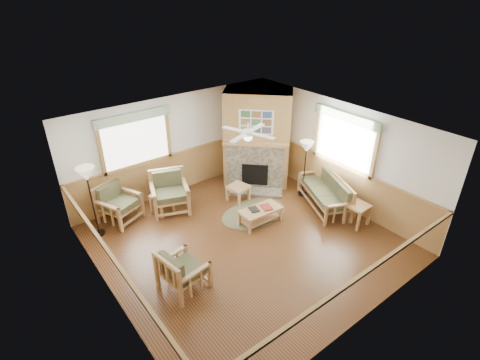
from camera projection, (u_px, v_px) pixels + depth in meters
floor at (245, 241)px, 8.57m from camera, size 6.00×6.00×0.01m
ceiling at (246, 130)px, 7.27m from camera, size 6.00×6.00×0.01m
wall_back at (176, 145)px, 10.00m from camera, size 6.00×0.02×2.70m
wall_front at (364, 267)px, 5.83m from camera, size 6.00×0.02×2.70m
wall_left at (106, 245)px, 6.31m from camera, size 0.02×6.00×2.70m
wall_right at (337, 154)px, 9.52m from camera, size 0.02×6.00×2.70m
wainscot at (245, 221)px, 8.30m from camera, size 6.00×6.00×1.10m
fireplace at (257, 138)px, 10.44m from camera, size 3.11×3.11×2.70m
window_back at (131, 111)px, 8.81m from camera, size 1.90×0.16×1.50m
window_right at (349, 111)px, 8.79m from camera, size 0.16×1.90×1.50m
ceiling_fan at (248, 124)px, 7.65m from camera, size 1.59×1.59×0.36m
sofa at (324, 192)px, 9.67m from camera, size 1.97×1.43×0.84m
armchair_back_left at (119, 203)px, 9.09m from camera, size 1.10×1.10×0.94m
armchair_back_right at (170, 193)px, 9.47m from camera, size 1.14×1.14×1.00m
armchair_left at (183, 270)px, 7.09m from camera, size 0.89×0.89×0.88m
coffee_table at (260, 216)px, 9.09m from camera, size 1.04×0.55×0.41m
end_table_chairs at (162, 204)px, 9.47m from camera, size 0.56×0.55×0.52m
end_table_sofa at (357, 215)px, 9.01m from camera, size 0.50×0.48×0.55m
footstool at (238, 193)px, 10.01m from camera, size 0.59×0.59×0.43m
braided_rug at (254, 213)px, 9.55m from camera, size 2.35×2.35×0.01m
floor_lamp_left at (92, 202)px, 8.38m from camera, size 0.46×0.46×1.75m
floor_lamp_right at (305, 169)px, 10.00m from camera, size 0.42×0.42×1.59m
book_red at (267, 207)px, 9.02m from camera, size 0.29×0.35×0.03m
book_dark at (254, 209)px, 8.94m from camera, size 0.26×0.31×0.03m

